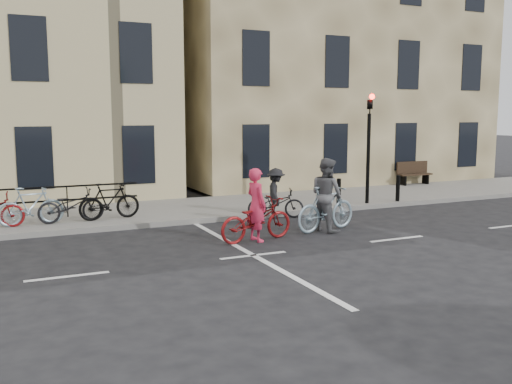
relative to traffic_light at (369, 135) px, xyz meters
name	(u,v)px	position (x,y,z in m)	size (l,w,h in m)	color
ground	(253,256)	(-6.20, -4.34, -2.45)	(120.00, 120.00, 0.00)	black
sidewalk	(43,221)	(-10.20, 1.66, -2.38)	(46.00, 4.00, 0.15)	slate
building_east	(312,50)	(2.80, 8.66, 3.70)	(14.00, 10.00, 12.00)	olive
traffic_light	(369,135)	(0.00, 0.00, 0.00)	(0.18, 0.30, 3.90)	black
bollard_east	(339,192)	(-1.20, -0.09, -1.85)	(0.14, 0.14, 0.90)	black
bollard_west	(398,188)	(1.20, -0.09, -1.85)	(0.14, 0.14, 0.90)	black
bench	(413,172)	(4.80, 3.39, -1.78)	(1.60, 0.41, 0.97)	black
parked_bikes	(8,208)	(-11.12, 0.70, -1.81)	(7.25, 1.23, 1.05)	black
cyclist_pink	(256,216)	(-5.52, -3.03, -1.82)	(2.15, 1.05, 1.83)	maroon
cyclist_grey	(326,202)	(-3.29, -2.71, -1.65)	(2.13, 1.11, 1.98)	#859FAE
cyclist_dark	(276,199)	(-3.68, -0.44, -1.85)	(1.81, 1.18, 1.52)	black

